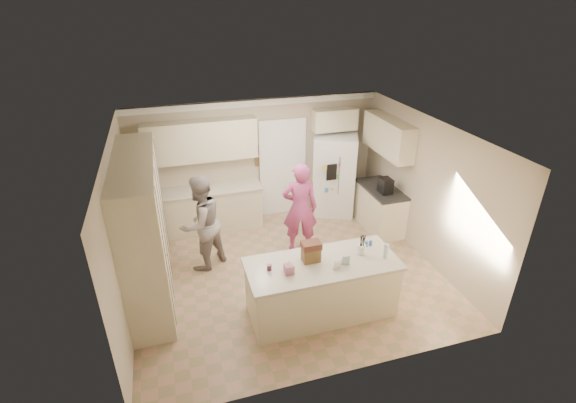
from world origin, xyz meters
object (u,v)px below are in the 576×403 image
object	(u,v)px
utensil_crock	(362,250)
tissue_box	(289,269)
refrigerator	(334,175)
island_base	(321,289)
dollhouse_body	(311,254)
teen_girl	(300,208)
coffee_maker	(385,186)
teen_boy	(201,223)

from	to	relation	value
utensil_crock	tissue_box	distance (m)	1.21
refrigerator	island_base	distance (m)	3.39
refrigerator	utensil_crock	xyz separation A→B (m)	(-0.78, -2.99, 0.10)
dollhouse_body	teen_girl	size ratio (longest dim) A/B	0.14
coffee_maker	utensil_crock	bearing A→B (deg)	-127.12
island_base	tissue_box	xyz separation A→B (m)	(-0.55, -0.10, 0.56)
refrigerator	island_base	size ratio (longest dim) A/B	0.82
refrigerator	teen_girl	size ratio (longest dim) A/B	1.00
island_base	teen_boy	distance (m)	2.42
utensil_crock	dollhouse_body	distance (m)	0.80
coffee_maker	tissue_box	world-z (taller)	coffee_maker
dollhouse_body	tissue_box	bearing A→B (deg)	-153.43
coffee_maker	tissue_box	distance (m)	3.28
refrigerator	utensil_crock	distance (m)	3.09
teen_girl	teen_boy	bearing A→B (deg)	13.93
tissue_box	teen_girl	distance (m)	2.04
coffee_maker	teen_girl	distance (m)	1.83
utensil_crock	teen_boy	distance (m)	2.83
teen_boy	coffee_maker	bearing A→B (deg)	146.79
refrigerator	island_base	xyz separation A→B (m)	(-1.43, -3.04, -0.46)
teen_boy	refrigerator	bearing A→B (deg)	167.48
coffee_maker	teen_boy	size ratio (longest dim) A/B	0.17
coffee_maker	tissue_box	xyz separation A→B (m)	(-2.60, -2.00, -0.07)
teen_girl	dollhouse_body	bearing A→B (deg)	90.84
dollhouse_body	teen_girl	xyz separation A→B (m)	(0.38, 1.68, -0.13)
tissue_box	teen_boy	xyz separation A→B (m)	(-1.04, 1.87, -0.11)
teen_girl	tissue_box	bearing A→B (deg)	81.06
refrigerator	teen_girl	distance (m)	1.74
coffee_maker	utensil_crock	size ratio (longest dim) A/B	2.00
island_base	tissue_box	distance (m)	0.79
tissue_box	utensil_crock	bearing A→B (deg)	7.13
island_base	teen_girl	distance (m)	1.85
teen_girl	utensil_crock	bearing A→B (deg)	117.25
island_base	utensil_crock	bearing A→B (deg)	4.40
utensil_crock	teen_girl	size ratio (longest dim) A/B	0.08
teen_boy	teen_girl	bearing A→B (deg)	145.04
dollhouse_body	teen_girl	distance (m)	1.73
utensil_crock	teen_girl	xyz separation A→B (m)	(-0.42, 1.73, -0.10)
tissue_box	island_base	bearing A→B (deg)	10.30
dollhouse_body	refrigerator	bearing A→B (deg)	61.71
utensil_crock	refrigerator	bearing A→B (deg)	75.36
coffee_maker	dollhouse_body	distance (m)	2.84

